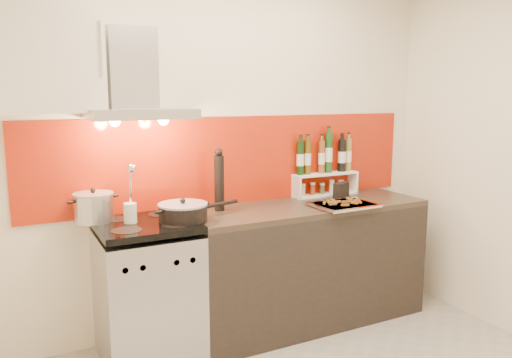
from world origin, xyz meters
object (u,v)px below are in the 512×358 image
baking_tray (344,204)px  counter (306,263)px  pepper_mill (219,181)px  saute_pan (184,212)px  stock_pot (94,207)px  range_stove (148,293)px

baking_tray → counter: bearing=137.7°
counter → baking_tray: size_ratio=3.94×
counter → pepper_mill: pepper_mill is taller
saute_pan → baking_tray: bearing=-5.3°
stock_pot → baking_tray: 1.71m
range_stove → pepper_mill: size_ratio=2.10×
stock_pot → saute_pan: size_ratio=0.42×
saute_pan → baking_tray: size_ratio=1.29×
range_stove → saute_pan: (0.23, -0.06, 0.52)m
counter → stock_pot: size_ratio=7.29×
stock_pot → pepper_mill: bearing=-3.5°
stock_pot → baking_tray: stock_pot is taller
range_stove → saute_pan: size_ratio=1.54×
saute_pan → pepper_mill: 0.40m
range_stove → pepper_mill: 0.87m
counter → stock_pot: 1.59m
stock_pot → pepper_mill: (0.83, -0.05, 0.11)m
counter → saute_pan: 1.10m
range_stove → stock_pot: 0.65m
counter → pepper_mill: 0.93m
counter → stock_pot: stock_pot is taller
range_stove → counter: (1.20, 0.00, 0.01)m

